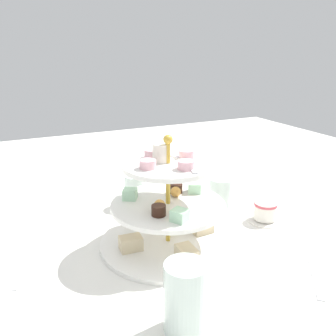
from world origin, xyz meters
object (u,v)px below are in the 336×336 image
(tiered_serving_stand, at_px, (168,213))
(butter_knife_right, at_px, (315,273))
(water_glass_tall_right, at_px, (185,298))
(butter_knife_left, at_px, (22,265))
(teacup_with_saucer, at_px, (266,213))
(water_glass_short_left, at_px, (220,192))
(water_glass_mid_back, at_px, (135,190))

(tiered_serving_stand, height_order, butter_knife_right, tiered_serving_stand)
(water_glass_tall_right, xyz_separation_m, butter_knife_right, (0.02, -0.31, -0.06))
(butter_knife_left, height_order, butter_knife_right, same)
(teacup_with_saucer, bearing_deg, water_glass_short_left, 19.95)
(tiered_serving_stand, distance_m, butter_knife_right, 0.32)
(butter_knife_right, bearing_deg, tiered_serving_stand, 82.06)
(tiered_serving_stand, distance_m, water_glass_mid_back, 0.24)
(water_glass_tall_right, height_order, teacup_with_saucer, water_glass_tall_right)
(butter_knife_right, bearing_deg, water_glass_tall_right, 132.62)
(water_glass_short_left, xyz_separation_m, water_glass_mid_back, (0.10, 0.22, 0.00))
(water_glass_short_left, relative_size, teacup_with_saucer, 0.88)
(water_glass_tall_right, relative_size, water_glass_short_left, 1.51)
(tiered_serving_stand, relative_size, water_glass_mid_back, 3.48)
(butter_knife_right, bearing_deg, water_glass_short_left, 36.78)
(teacup_with_saucer, bearing_deg, tiered_serving_stand, 89.29)
(tiered_serving_stand, distance_m, water_glass_short_left, 0.27)
(teacup_with_saucer, relative_size, butter_knife_left, 0.53)
(teacup_with_saucer, relative_size, water_glass_mid_back, 1.01)
(water_glass_short_left, distance_m, butter_knife_right, 0.36)
(teacup_with_saucer, height_order, water_glass_mid_back, water_glass_mid_back)
(teacup_with_saucer, bearing_deg, butter_knife_left, 84.59)
(tiered_serving_stand, xyz_separation_m, teacup_with_saucer, (-0.00, -0.28, -0.05))
(water_glass_tall_right, xyz_separation_m, butter_knife_left, (0.30, 0.22, -0.06))
(tiered_serving_stand, relative_size, water_glass_tall_right, 2.57)
(butter_knife_right, relative_size, water_glass_mid_back, 1.91)
(water_glass_tall_right, xyz_separation_m, teacup_with_saucer, (0.25, -0.37, -0.04))
(tiered_serving_stand, relative_size, teacup_with_saucer, 3.44)
(teacup_with_saucer, xyz_separation_m, butter_knife_left, (0.06, 0.59, -0.02))
(teacup_with_saucer, distance_m, water_glass_mid_back, 0.36)
(water_glass_short_left, bearing_deg, teacup_with_saucer, -160.05)
(teacup_with_saucer, bearing_deg, butter_knife_right, 164.83)
(water_glass_tall_right, relative_size, butter_knife_right, 0.71)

